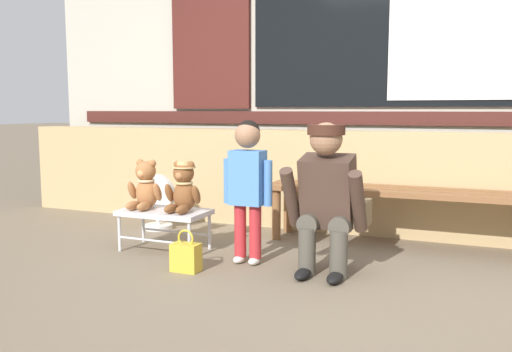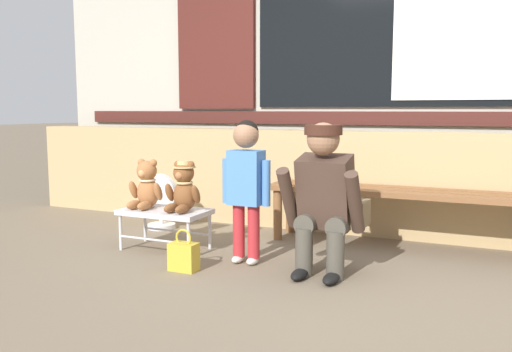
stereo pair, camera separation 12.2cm
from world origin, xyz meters
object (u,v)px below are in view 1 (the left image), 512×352
child_standing (248,176)px  teddy_bear_with_hat (183,188)px  teddy_bear_plain (145,186)px  floor_fan (157,202)px  adult_crouching (328,198)px  small_display_bench (164,214)px  handbag_on_ground (186,256)px  wooden_bench_long (405,198)px

child_standing → teddy_bear_with_hat: bearing=172.1°
teddy_bear_plain → floor_fan: (-0.27, 0.57, -0.23)m
teddy_bear_with_hat → adult_crouching: 1.09m
teddy_bear_plain → floor_fan: teddy_bear_plain is taller
small_display_bench → teddy_bear_with_hat: 0.26m
child_standing → adult_crouching: size_ratio=1.01×
small_display_bench → adult_crouching: size_ratio=0.67×
adult_crouching → floor_fan: adult_crouching is taller
small_display_bench → teddy_bear_plain: size_ratio=1.76×
child_standing → handbag_on_ground: 0.66m
wooden_bench_long → handbag_on_ground: wooden_bench_long is taller
teddy_bear_with_hat → floor_fan: size_ratio=0.76×
child_standing → teddy_bear_plain: bearing=175.1°
handbag_on_ground → floor_fan: (-0.84, 0.97, 0.14)m
small_display_bench → teddy_bear_with_hat: size_ratio=1.76×
teddy_bear_with_hat → wooden_bench_long: bearing=27.8°
wooden_bench_long → floor_fan: floor_fan is taller
teddy_bear_plain → child_standing: (0.85, -0.07, 0.13)m
adult_crouching → handbag_on_ground: 0.98m
wooden_bench_long → small_display_bench: 1.78m
wooden_bench_long → floor_fan: 2.06m
teddy_bear_plain → adult_crouching: size_ratio=0.38×
wooden_bench_long → floor_fan: size_ratio=4.37×
teddy_bear_plain → adult_crouching: adult_crouching is taller
wooden_bench_long → child_standing: bearing=-137.5°
wooden_bench_long → handbag_on_ground: bearing=-136.0°
small_display_bench → adult_crouching: 1.27m
teddy_bear_plain → teddy_bear_with_hat: (0.32, 0.00, 0.01)m
small_display_bench → handbag_on_ground: 0.59m
wooden_bench_long → teddy_bear_plain: size_ratio=5.78×
floor_fan → adult_crouching: bearing=-21.5°
adult_crouching → small_display_bench: bearing=175.7°
teddy_bear_plain → handbag_on_ground: teddy_bear_plain is taller
child_standing → handbag_on_ground: (-0.29, -0.32, -0.50)m
teddy_bear_with_hat → small_display_bench: bearing=-179.2°
teddy_bear_plain → handbag_on_ground: size_ratio=1.34×
teddy_bear_with_hat → child_standing: 0.55m
handbag_on_ground → teddy_bear_with_hat: bearing=121.5°
teddy_bear_plain → floor_fan: 0.67m
wooden_bench_long → handbag_on_ground: size_ratio=7.72×
wooden_bench_long → floor_fan: bearing=-174.5°
wooden_bench_long → teddy_bear_with_hat: bearing=-152.2°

